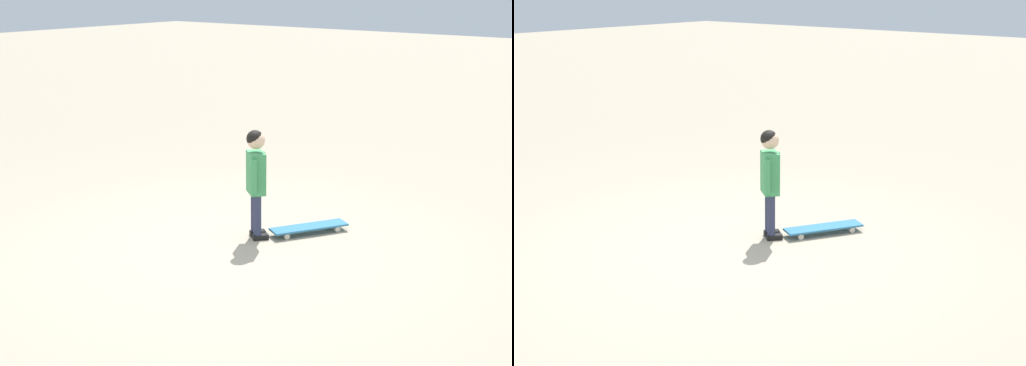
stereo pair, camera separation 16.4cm
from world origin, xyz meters
TOP-DOWN VIEW (x-y plane):
  - ground_plane at (0.00, 0.00)m, footprint 50.00×50.00m
  - child_person at (0.08, 0.37)m, footprint 0.28×0.38m
  - skateboard at (0.41, 0.79)m, footprint 0.55×0.77m

SIDE VIEW (x-z plane):
  - ground_plane at x=0.00m, z-range 0.00..0.00m
  - skateboard at x=0.41m, z-range 0.02..0.10m
  - child_person at x=0.08m, z-range 0.13..1.19m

